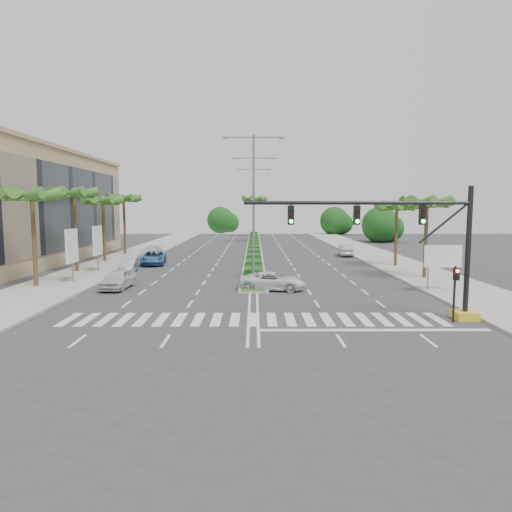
# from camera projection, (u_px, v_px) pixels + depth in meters

# --- Properties ---
(ground) EXTENTS (160.00, 160.00, 0.00)m
(ground) POSITION_uv_depth(u_px,v_px,m) (253.00, 320.00, 24.73)
(ground) COLOR #333335
(ground) RESTS_ON ground
(footpath_right) EXTENTS (6.00, 120.00, 0.15)m
(footpath_right) POSITION_uv_depth(u_px,v_px,m) (409.00, 269.00, 44.67)
(footpath_right) COLOR gray
(footpath_right) RESTS_ON ground
(footpath_left) EXTENTS (6.00, 120.00, 0.15)m
(footpath_left) POSITION_uv_depth(u_px,v_px,m) (98.00, 269.00, 44.55)
(footpath_left) COLOR gray
(footpath_left) RESTS_ON ground
(median) EXTENTS (2.20, 75.00, 0.20)m
(median) POSITION_uv_depth(u_px,v_px,m) (254.00, 247.00, 69.46)
(median) COLOR gray
(median) RESTS_ON ground
(median_grass) EXTENTS (1.80, 75.00, 0.04)m
(median_grass) POSITION_uv_depth(u_px,v_px,m) (254.00, 246.00, 69.45)
(median_grass) COLOR #346121
(median_grass) RESTS_ON median
(building) EXTENTS (12.00, 36.00, 12.00)m
(building) POSITION_uv_depth(u_px,v_px,m) (16.00, 208.00, 49.84)
(building) COLOR tan
(building) RESTS_ON ground
(signal_gantry) EXTENTS (12.60, 1.20, 7.20)m
(signal_gantry) POSITION_uv_depth(u_px,v_px,m) (426.00, 256.00, 24.40)
(signal_gantry) COLOR gold
(signal_gantry) RESTS_ON ground
(pedestrian_signal) EXTENTS (0.28, 0.36, 3.00)m
(pedestrian_signal) POSITION_uv_depth(u_px,v_px,m) (455.00, 284.00, 23.88)
(pedestrian_signal) COLOR black
(pedestrian_signal) RESTS_ON ground
(direction_sign) EXTENTS (2.70, 0.11, 3.40)m
(direction_sign) POSITION_uv_depth(u_px,v_px,m) (443.00, 258.00, 32.47)
(direction_sign) COLOR slate
(direction_sign) RESTS_ON ground
(billboard_near) EXTENTS (0.18, 2.10, 4.35)m
(billboard_near) POSITION_uv_depth(u_px,v_px,m) (72.00, 246.00, 36.29)
(billboard_near) COLOR slate
(billboard_near) RESTS_ON ground
(billboard_far) EXTENTS (0.18, 2.10, 4.35)m
(billboard_far) POSITION_uv_depth(u_px,v_px,m) (98.00, 241.00, 42.26)
(billboard_far) COLOR slate
(billboard_far) RESTS_ON ground
(palm_left_near) EXTENTS (4.57, 4.68, 7.55)m
(palm_left_near) POSITION_uv_depth(u_px,v_px,m) (32.00, 199.00, 33.90)
(palm_left_near) COLOR brown
(palm_left_near) RESTS_ON ground
(palm_left_mid) EXTENTS (4.57, 4.68, 7.95)m
(palm_left_mid) POSITION_uv_depth(u_px,v_px,m) (74.00, 196.00, 41.81)
(palm_left_mid) COLOR brown
(palm_left_mid) RESTS_ON ground
(palm_left_far) EXTENTS (4.57, 4.68, 7.35)m
(palm_left_far) POSITION_uv_depth(u_px,v_px,m) (103.00, 203.00, 49.83)
(palm_left_far) COLOR brown
(palm_left_far) RESTS_ON ground
(palm_left_end) EXTENTS (4.57, 4.68, 7.75)m
(palm_left_end) POSITION_uv_depth(u_px,v_px,m) (124.00, 201.00, 57.74)
(palm_left_end) COLOR brown
(palm_left_end) RESTS_ON ground
(palm_right_near) EXTENTS (4.57, 4.68, 7.05)m
(palm_right_near) POSITION_uv_depth(u_px,v_px,m) (427.00, 206.00, 38.05)
(palm_right_near) COLOR brown
(palm_right_near) RESTS_ON ground
(palm_right_far) EXTENTS (4.57, 4.68, 6.75)m
(palm_right_far) POSITION_uv_depth(u_px,v_px,m) (397.00, 209.00, 46.03)
(palm_right_far) COLOR brown
(palm_right_far) RESTS_ON ground
(palm_median_a) EXTENTS (4.57, 4.68, 8.05)m
(palm_median_a) POSITION_uv_depth(u_px,v_px,m) (254.00, 201.00, 78.65)
(palm_median_a) COLOR brown
(palm_median_a) RESTS_ON ground
(palm_median_b) EXTENTS (4.57, 4.68, 8.05)m
(palm_median_b) POSITION_uv_depth(u_px,v_px,m) (254.00, 202.00, 93.57)
(palm_median_b) COLOR brown
(palm_median_b) RESTS_ON ground
(streetlight_near) EXTENTS (5.10, 0.25, 12.00)m
(streetlight_near) POSITION_uv_depth(u_px,v_px,m) (254.00, 198.00, 37.93)
(streetlight_near) COLOR slate
(streetlight_near) RESTS_ON ground
(streetlight_mid) EXTENTS (5.10, 0.25, 12.00)m
(streetlight_mid) POSITION_uv_depth(u_px,v_px,m) (254.00, 201.00, 53.84)
(streetlight_mid) COLOR slate
(streetlight_mid) RESTS_ON ground
(streetlight_far) EXTENTS (5.10, 0.25, 12.00)m
(streetlight_far) POSITION_uv_depth(u_px,v_px,m) (254.00, 202.00, 69.74)
(streetlight_far) COLOR slate
(streetlight_far) RESTS_ON ground
(car_parked_a) EXTENTS (1.96, 4.39, 1.47)m
(car_parked_a) POSITION_uv_depth(u_px,v_px,m) (118.00, 279.00, 34.03)
(car_parked_a) COLOR silver
(car_parked_a) RESTS_ON ground
(car_parked_b) EXTENTS (1.81, 4.09, 1.31)m
(car_parked_b) POSITION_uv_depth(u_px,v_px,m) (129.00, 265.00, 42.97)
(car_parked_b) COLOR silver
(car_parked_b) RESTS_ON ground
(car_parked_c) EXTENTS (3.03, 5.45, 1.44)m
(car_parked_c) POSITION_uv_depth(u_px,v_px,m) (153.00, 258.00, 48.34)
(car_parked_c) COLOR #326099
(car_parked_c) RESTS_ON ground
(car_parked_d) EXTENTS (2.27, 5.36, 1.54)m
(car_parked_d) POSITION_uv_depth(u_px,v_px,m) (151.00, 254.00, 52.38)
(car_parked_d) COLOR silver
(car_parked_d) RESTS_ON ground
(car_crossing) EXTENTS (5.08, 2.91, 1.33)m
(car_crossing) POSITION_uv_depth(u_px,v_px,m) (273.00, 281.00, 33.52)
(car_crossing) COLOR white
(car_crossing) RESTS_ON ground
(car_right) EXTENTS (2.03, 4.57, 1.46)m
(car_right) POSITION_uv_depth(u_px,v_px,m) (346.00, 250.00, 56.93)
(car_right) COLOR #B8B9BE
(car_right) RESTS_ON ground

